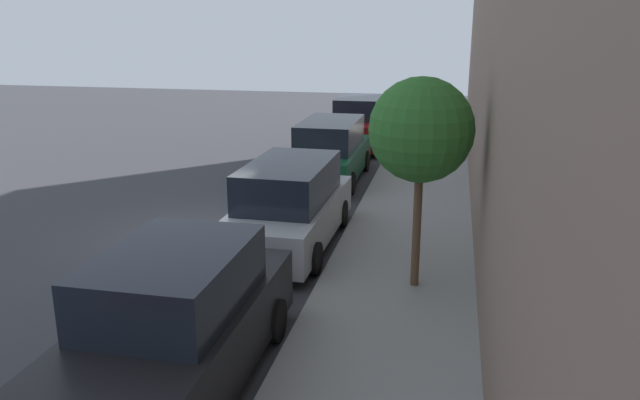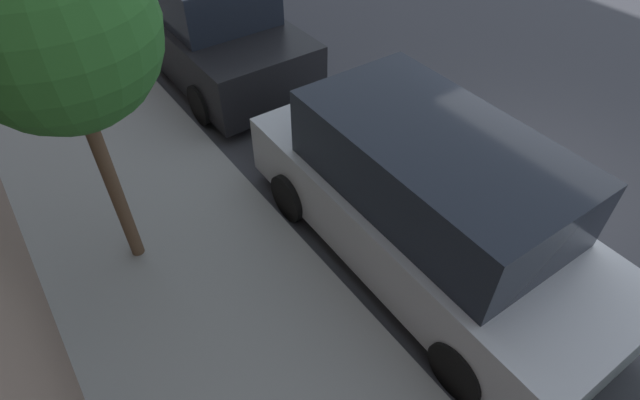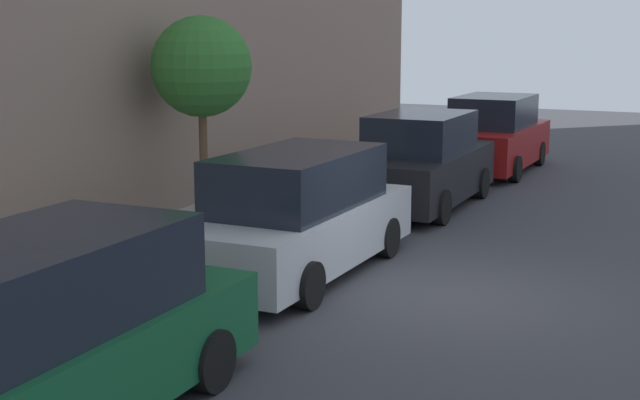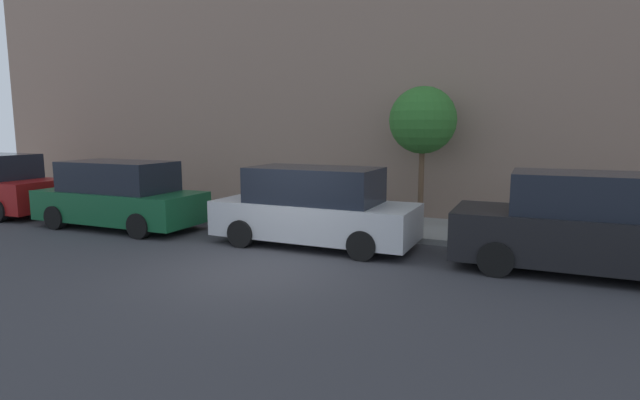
{
  "view_description": "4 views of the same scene",
  "coord_description": "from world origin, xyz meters",
  "px_view_note": "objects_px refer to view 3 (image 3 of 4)",
  "views": [
    {
      "loc": [
        5.81,
        -12.89,
        4.86
      ],
      "look_at": [
        3.01,
        0.17,
        1.0
      ],
      "focal_mm": 35.0,
      "sensor_mm": 36.0,
      "label": 1
    },
    {
      "loc": [
        5.81,
        2.53,
        4.91
      ],
      "look_at": [
        3.42,
        -0.81,
        1.0
      ],
      "focal_mm": 28.0,
      "sensor_mm": 36.0,
      "label": 2
    },
    {
      "loc": [
        -3.47,
        11.79,
        3.76
      ],
      "look_at": [
        2.43,
        -1.03,
        1.0
      ],
      "focal_mm": 50.0,
      "sensor_mm": 36.0,
      "label": 3
    },
    {
      "loc": [
        -8.47,
        -4.99,
        2.85
      ],
      "look_at": [
        3.14,
        0.03,
        1.0
      ],
      "focal_mm": 28.0,
      "sensor_mm": 36.0,
      "label": 4
    }
  ],
  "objects_px": {
    "parked_suv_nearest": "(493,136)",
    "parked_suv_second": "(420,163)",
    "parked_minivan_third": "(298,215)",
    "parked_minivan_fourth": "(39,340)",
    "parking_meter_near": "(411,134)",
    "street_tree": "(201,67)"
  },
  "relations": [
    {
      "from": "parked_suv_second",
      "to": "parking_meter_near",
      "type": "xyz_separation_m",
      "value": [
        1.61,
        -4.11,
        0.1
      ]
    },
    {
      "from": "parked_suv_second",
      "to": "parked_suv_nearest",
      "type": "bearing_deg",
      "value": -92.49
    },
    {
      "from": "parked_suv_second",
      "to": "parked_minivan_fourth",
      "type": "xyz_separation_m",
      "value": [
        -0.21,
        11.69,
        -0.01
      ]
    },
    {
      "from": "parking_meter_near",
      "to": "street_tree",
      "type": "height_order",
      "value": "street_tree"
    },
    {
      "from": "parked_suv_second",
      "to": "parked_minivan_fourth",
      "type": "relative_size",
      "value": 0.98
    },
    {
      "from": "parked_minivan_third",
      "to": "parked_minivan_fourth",
      "type": "height_order",
      "value": "same"
    },
    {
      "from": "parking_meter_near",
      "to": "parked_minivan_third",
      "type": "bearing_deg",
      "value": 99.0
    },
    {
      "from": "parking_meter_near",
      "to": "street_tree",
      "type": "xyz_separation_m",
      "value": [
        1.34,
        7.89,
        1.99
      ]
    },
    {
      "from": "parking_meter_near",
      "to": "parked_suv_second",
      "type": "bearing_deg",
      "value": 111.46
    },
    {
      "from": "parked_suv_second",
      "to": "parking_meter_near",
      "type": "bearing_deg",
      "value": -68.54
    },
    {
      "from": "parked_suv_nearest",
      "to": "parking_meter_near",
      "type": "xyz_separation_m",
      "value": [
        1.85,
        1.23,
        0.1
      ]
    },
    {
      "from": "parked_minivan_fourth",
      "to": "parked_minivan_third",
      "type": "bearing_deg",
      "value": -87.47
    },
    {
      "from": "parked_suv_nearest",
      "to": "parking_meter_near",
      "type": "relative_size",
      "value": 3.36
    },
    {
      "from": "parked_suv_nearest",
      "to": "parked_minivan_third",
      "type": "xyz_separation_m",
      "value": [
        0.29,
        11.08,
        -0.01
      ]
    },
    {
      "from": "parked_suv_nearest",
      "to": "parked_minivan_fourth",
      "type": "bearing_deg",
      "value": 89.92
    },
    {
      "from": "parked_suv_nearest",
      "to": "parked_minivan_fourth",
      "type": "relative_size",
      "value": 0.99
    },
    {
      "from": "parked_suv_second",
      "to": "parking_meter_near",
      "type": "distance_m",
      "value": 4.41
    },
    {
      "from": "parked_suv_second",
      "to": "parked_minivan_third",
      "type": "distance_m",
      "value": 5.74
    },
    {
      "from": "parked_suv_second",
      "to": "street_tree",
      "type": "height_order",
      "value": "street_tree"
    },
    {
      "from": "parked_minivan_fourth",
      "to": "parking_meter_near",
      "type": "relative_size",
      "value": 3.41
    },
    {
      "from": "parked_minivan_fourth",
      "to": "parking_meter_near",
      "type": "bearing_deg",
      "value": -83.42
    },
    {
      "from": "parked_suv_nearest",
      "to": "parked_suv_second",
      "type": "xyz_separation_m",
      "value": [
        0.23,
        5.34,
        -0.0
      ]
    }
  ]
}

